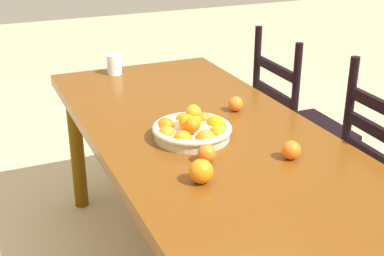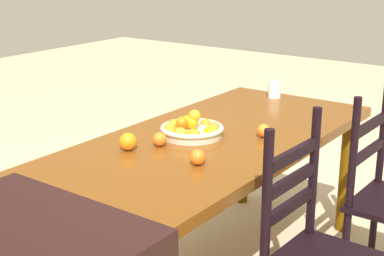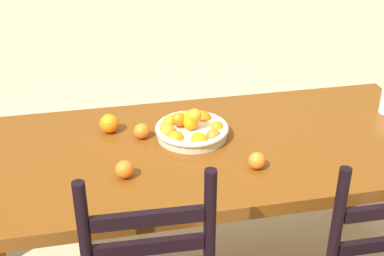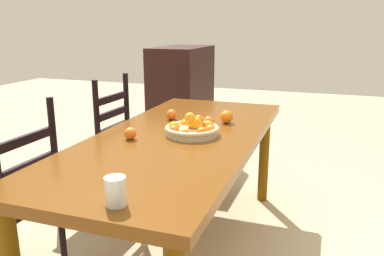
{
  "view_description": "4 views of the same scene",
  "coord_description": "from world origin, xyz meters",
  "px_view_note": "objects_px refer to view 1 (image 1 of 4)",
  "views": [
    {
      "loc": [
        1.65,
        -0.79,
        1.53
      ],
      "look_at": [
        0.01,
        -0.08,
        0.77
      ],
      "focal_mm": 49.65,
      "sensor_mm": 36.0,
      "label": 1
    },
    {
      "loc": [
        2.09,
        1.42,
        1.56
      ],
      "look_at": [
        0.01,
        -0.08,
        0.77
      ],
      "focal_mm": 54.23,
      "sensor_mm": 36.0,
      "label": 2
    },
    {
      "loc": [
        0.39,
        1.73,
        1.76
      ],
      "look_at": [
        0.01,
        -0.08,
        0.77
      ],
      "focal_mm": 49.29,
      "sensor_mm": 36.0,
      "label": 3
    },
    {
      "loc": [
        -1.93,
        -0.76,
        1.32
      ],
      "look_at": [
        0.01,
        -0.08,
        0.77
      ],
      "focal_mm": 36.99,
      "sensor_mm": 36.0,
      "label": 4
    }
  ],
  "objects_px": {
    "chair_by_cabinet": "(296,129)",
    "fruit_bowl": "(192,130)",
    "orange_loose_0": "(291,150)",
    "dining_table": "(209,152)",
    "orange_loose_1": "(207,153)",
    "orange_loose_2": "(236,104)",
    "orange_loose_3": "(201,171)",
    "drinking_glass": "(114,65)"
  },
  "relations": [
    {
      "from": "dining_table",
      "to": "fruit_bowl",
      "type": "distance_m",
      "value": 0.14
    },
    {
      "from": "chair_by_cabinet",
      "to": "fruit_bowl",
      "type": "xyz_separation_m",
      "value": [
        0.5,
        -0.81,
        0.33
      ]
    },
    {
      "from": "orange_loose_2",
      "to": "orange_loose_3",
      "type": "height_order",
      "value": "orange_loose_3"
    },
    {
      "from": "dining_table",
      "to": "fruit_bowl",
      "type": "relative_size",
      "value": 6.67
    },
    {
      "from": "orange_loose_3",
      "to": "drinking_glass",
      "type": "height_order",
      "value": "drinking_glass"
    },
    {
      "from": "fruit_bowl",
      "to": "orange_loose_0",
      "type": "xyz_separation_m",
      "value": [
        0.29,
        0.24,
        -0.0
      ]
    },
    {
      "from": "fruit_bowl",
      "to": "orange_loose_1",
      "type": "bearing_deg",
      "value": -9.25
    },
    {
      "from": "orange_loose_1",
      "to": "orange_loose_2",
      "type": "height_order",
      "value": "same"
    },
    {
      "from": "chair_by_cabinet",
      "to": "drinking_glass",
      "type": "height_order",
      "value": "chair_by_cabinet"
    },
    {
      "from": "dining_table",
      "to": "fruit_bowl",
      "type": "xyz_separation_m",
      "value": [
        0.02,
        -0.08,
        0.11
      ]
    },
    {
      "from": "orange_loose_2",
      "to": "drinking_glass",
      "type": "height_order",
      "value": "drinking_glass"
    },
    {
      "from": "fruit_bowl",
      "to": "orange_loose_3",
      "type": "distance_m",
      "value": 0.33
    },
    {
      "from": "orange_loose_2",
      "to": "drinking_glass",
      "type": "relative_size",
      "value": 0.63
    },
    {
      "from": "fruit_bowl",
      "to": "orange_loose_3",
      "type": "xyz_separation_m",
      "value": [
        0.32,
        -0.11,
        0.0
      ]
    },
    {
      "from": "orange_loose_3",
      "to": "chair_by_cabinet",
      "type": "bearing_deg",
      "value": 131.51
    },
    {
      "from": "dining_table",
      "to": "orange_loose_3",
      "type": "distance_m",
      "value": 0.4
    },
    {
      "from": "drinking_glass",
      "to": "orange_loose_1",
      "type": "bearing_deg",
      "value": 0.48
    },
    {
      "from": "fruit_bowl",
      "to": "dining_table",
      "type": "bearing_deg",
      "value": 102.64
    },
    {
      "from": "chair_by_cabinet",
      "to": "orange_loose_2",
      "type": "height_order",
      "value": "chair_by_cabinet"
    },
    {
      "from": "dining_table",
      "to": "orange_loose_3",
      "type": "height_order",
      "value": "orange_loose_3"
    },
    {
      "from": "orange_loose_0",
      "to": "chair_by_cabinet",
      "type": "bearing_deg",
      "value": 143.92
    },
    {
      "from": "dining_table",
      "to": "orange_loose_1",
      "type": "height_order",
      "value": "orange_loose_1"
    },
    {
      "from": "orange_loose_3",
      "to": "drinking_glass",
      "type": "bearing_deg",
      "value": 176.8
    },
    {
      "from": "orange_loose_0",
      "to": "drinking_glass",
      "type": "relative_size",
      "value": 0.66
    },
    {
      "from": "dining_table",
      "to": "chair_by_cabinet",
      "type": "height_order",
      "value": "chair_by_cabinet"
    },
    {
      "from": "orange_loose_1",
      "to": "orange_loose_2",
      "type": "bearing_deg",
      "value": 140.79
    },
    {
      "from": "chair_by_cabinet",
      "to": "drinking_glass",
      "type": "relative_size",
      "value": 9.59
    },
    {
      "from": "fruit_bowl",
      "to": "orange_loose_1",
      "type": "height_order",
      "value": "fruit_bowl"
    },
    {
      "from": "orange_loose_1",
      "to": "chair_by_cabinet",
      "type": "bearing_deg",
      "value": 129.39
    },
    {
      "from": "chair_by_cabinet",
      "to": "fruit_bowl",
      "type": "bearing_deg",
      "value": 122.88
    },
    {
      "from": "chair_by_cabinet",
      "to": "orange_loose_0",
      "type": "bearing_deg",
      "value": 145.28
    },
    {
      "from": "orange_loose_0",
      "to": "orange_loose_1",
      "type": "relative_size",
      "value": 1.05
    },
    {
      "from": "dining_table",
      "to": "chair_by_cabinet",
      "type": "bearing_deg",
      "value": 123.22
    },
    {
      "from": "orange_loose_1",
      "to": "fruit_bowl",
      "type": "bearing_deg",
      "value": 170.75
    },
    {
      "from": "dining_table",
      "to": "fruit_bowl",
      "type": "bearing_deg",
      "value": -77.36
    },
    {
      "from": "drinking_glass",
      "to": "dining_table",
      "type": "bearing_deg",
      "value": 7.78
    },
    {
      "from": "dining_table",
      "to": "orange_loose_0",
      "type": "height_order",
      "value": "orange_loose_0"
    },
    {
      "from": "orange_loose_2",
      "to": "drinking_glass",
      "type": "distance_m",
      "value": 0.77
    },
    {
      "from": "dining_table",
      "to": "orange_loose_1",
      "type": "relative_size",
      "value": 31.6
    },
    {
      "from": "fruit_bowl",
      "to": "orange_loose_0",
      "type": "relative_size",
      "value": 4.53
    },
    {
      "from": "orange_loose_3",
      "to": "orange_loose_1",
      "type": "bearing_deg",
      "value": 147.86
    },
    {
      "from": "chair_by_cabinet",
      "to": "drinking_glass",
      "type": "distance_m",
      "value": 1.0
    }
  ]
}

